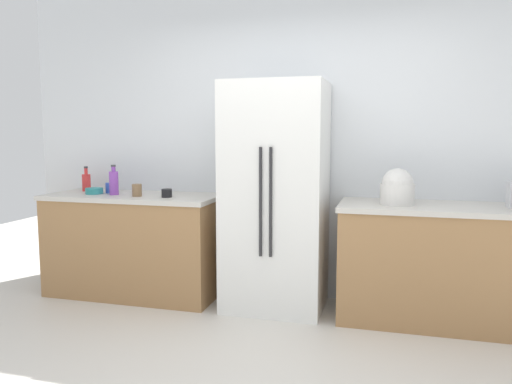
{
  "coord_description": "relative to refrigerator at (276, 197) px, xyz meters",
  "views": [
    {
      "loc": [
        0.76,
        -2.6,
        1.46
      ],
      "look_at": [
        -0.07,
        0.42,
        1.09
      ],
      "focal_mm": 34.86,
      "sensor_mm": 36.0,
      "label": 1
    }
  ],
  "objects": [
    {
      "name": "counter_right",
      "position": [
        1.32,
        0.01,
        -0.48
      ],
      "size": [
        1.57,
        0.68,
        0.92
      ],
      "color": "#9E7247",
      "rests_on": "ground_plane"
    },
    {
      "name": "kitchen_back_panel",
      "position": [
        0.16,
        0.39,
        0.47
      ],
      "size": [
        5.34,
        0.1,
        2.81
      ],
      "primitive_type": "cube",
      "color": "silver",
      "rests_on": "ground_plane"
    },
    {
      "name": "counter_left",
      "position": [
        -1.32,
        0.01,
        -0.48
      ],
      "size": [
        1.57,
        0.68,
        0.92
      ],
      "color": "#9E7247",
      "rests_on": "ground_plane"
    },
    {
      "name": "cup_a",
      "position": [
        -1.22,
        -0.1,
        0.03
      ],
      "size": [
        0.09,
        0.09,
        0.11
      ],
      "primitive_type": "cylinder",
      "color": "brown",
      "rests_on": "counter_left"
    },
    {
      "name": "cup_b",
      "position": [
        -0.94,
        -0.1,
        0.01
      ],
      "size": [
        0.09,
        0.09,
        0.07
      ],
      "primitive_type": "cylinder",
      "color": "black",
      "rests_on": "counter_left"
    },
    {
      "name": "cup_c",
      "position": [
        -1.58,
        0.05,
        0.03
      ],
      "size": [
        0.08,
        0.08,
        0.09
      ],
      "primitive_type": "cylinder",
      "color": "blue",
      "rests_on": "counter_left"
    },
    {
      "name": "rice_cooker",
      "position": [
        0.97,
        -0.04,
        0.1
      ],
      "size": [
        0.26,
        0.26,
        0.28
      ],
      "color": "silver",
      "rests_on": "counter_right"
    },
    {
      "name": "bottle_b",
      "position": [
        -1.88,
        0.13,
        0.07
      ],
      "size": [
        0.08,
        0.08,
        0.24
      ],
      "color": "red",
      "rests_on": "counter_left"
    },
    {
      "name": "refrigerator",
      "position": [
        0.0,
        0.0,
        0.0
      ],
      "size": [
        0.82,
        0.67,
        1.88
      ],
      "color": "white",
      "rests_on": "ground_plane"
    },
    {
      "name": "bottle_a",
      "position": [
        -1.47,
        -0.06,
        0.09
      ],
      "size": [
        0.08,
        0.08,
        0.27
      ],
      "color": "purple",
      "rests_on": "counter_left"
    },
    {
      "name": "bowl_a",
      "position": [
        -1.68,
        -0.05,
        0.0
      ],
      "size": [
        0.16,
        0.16,
        0.05
      ],
      "primitive_type": "cylinder",
      "color": "teal",
      "rests_on": "counter_left"
    }
  ]
}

